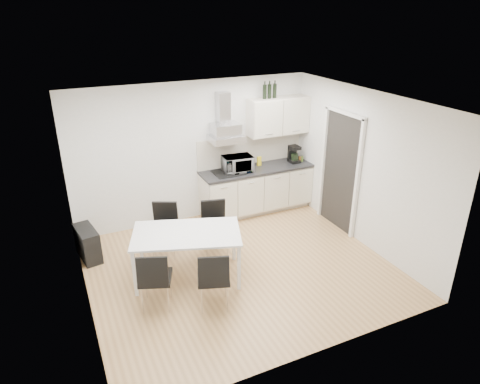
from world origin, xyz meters
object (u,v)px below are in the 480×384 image
at_px(kitchenette, 258,171).
at_px(dining_table, 187,237).
at_px(chair_far_left, 164,231).
at_px(floor_speaker, 164,217).
at_px(guitar_amp, 88,243).
at_px(chair_far_right, 215,229).
at_px(chair_near_left, 156,278).
at_px(chair_near_right, 214,278).

relative_size(kitchenette, dining_table, 1.43).
bearing_deg(chair_far_left, dining_table, 126.49).
distance_m(chair_far_left, floor_speaker, 1.10).
height_order(guitar_amp, floor_speaker, guitar_amp).
relative_size(chair_far_right, floor_speaker, 2.71).
distance_m(dining_table, chair_far_left, 0.79).
xyz_separation_m(dining_table, chair_near_left, (-0.60, -0.48, -0.24)).
distance_m(chair_far_right, chair_near_right, 1.38).
distance_m(kitchenette, dining_table, 2.56).
bearing_deg(chair_far_left, kitchenette, -132.31).
distance_m(kitchenette, guitar_amp, 3.37).
bearing_deg(chair_far_right, chair_far_left, -6.31).
height_order(dining_table, chair_far_right, chair_far_right).
xyz_separation_m(guitar_amp, floor_speaker, (1.43, 0.59, -0.10)).
bearing_deg(guitar_amp, chair_near_left, -76.70).
bearing_deg(dining_table, chair_far_right, 55.45).
xyz_separation_m(chair_near_right, guitar_amp, (-1.40, 1.98, -0.18)).
bearing_deg(dining_table, chair_near_left, -122.65).
relative_size(chair_near_left, guitar_amp, 1.32).
bearing_deg(chair_far_right, chair_near_right, 80.24).
bearing_deg(chair_far_left, chair_near_left, 94.85).
bearing_deg(dining_table, chair_far_left, 119.86).
distance_m(chair_near_right, floor_speaker, 2.59).
height_order(chair_far_right, floor_speaker, chair_far_right).
bearing_deg(chair_near_right, kitchenette, 70.88).
distance_m(guitar_amp, floor_speaker, 1.55).
bearing_deg(chair_far_right, floor_speaker, -55.86).
distance_m(dining_table, guitar_amp, 1.80).
xyz_separation_m(chair_far_left, guitar_amp, (-1.16, 0.44, -0.18)).
bearing_deg(chair_near_right, floor_speaker, 108.35).
height_order(dining_table, chair_near_right, chair_near_right).
bearing_deg(floor_speaker, kitchenette, -17.20).
height_order(chair_far_left, chair_far_right, same).
bearing_deg(guitar_amp, chair_far_left, -30.16).
height_order(chair_far_right, chair_near_right, same).
relative_size(chair_near_left, floor_speaker, 2.71).
bearing_deg(floor_speaker, chair_near_right, -102.81).
distance_m(chair_near_left, guitar_amp, 1.81).
xyz_separation_m(chair_near_left, chair_near_right, (0.70, -0.32, 0.00)).
bearing_deg(chair_far_right, kitchenette, -126.93).
height_order(kitchenette, chair_near_right, kitchenette).
relative_size(kitchenette, guitar_amp, 3.79).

